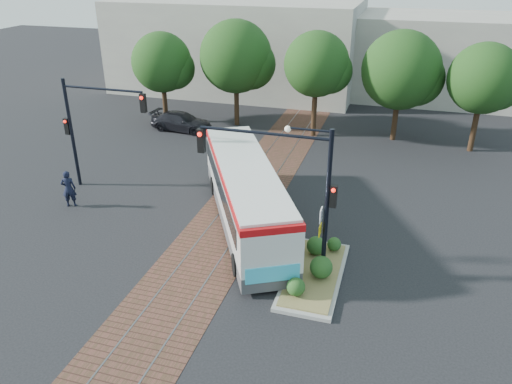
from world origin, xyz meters
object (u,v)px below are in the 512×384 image
at_px(city_bus, 246,191).
at_px(signal_pole_main, 296,178).
at_px(signal_pole_left, 88,120).
at_px(officer, 69,189).
at_px(parked_car, 181,121).
at_px(traffic_island, 315,269).

relative_size(city_bus, signal_pole_main, 1.87).
distance_m(city_bus, signal_pole_left, 9.57).
distance_m(officer, parked_car, 12.80).
distance_m(traffic_island, signal_pole_main, 3.95).
bearing_deg(officer, signal_pole_left, -113.80).
xyz_separation_m(city_bus, parked_car, (-8.78, 11.93, -1.04)).
bearing_deg(signal_pole_main, parked_car, 127.90).
relative_size(signal_pole_main, parked_car, 1.31).
xyz_separation_m(traffic_island, officer, (-13.19, 2.48, 0.65)).
height_order(signal_pole_left, parked_car, signal_pole_left).
xyz_separation_m(city_bus, officer, (-9.19, -0.86, -0.73)).
distance_m(city_bus, officer, 9.26).
height_order(signal_pole_main, parked_car, signal_pole_main).
relative_size(officer, parked_car, 0.43).
relative_size(signal_pole_left, officer, 3.07).
bearing_deg(officer, parked_car, -115.61).
bearing_deg(city_bus, traffic_island, -67.69).
height_order(city_bus, parked_car, city_bus).
bearing_deg(parked_car, officer, -177.81).
height_order(traffic_island, signal_pole_main, signal_pole_main).
height_order(traffic_island, parked_car, parked_car).
xyz_separation_m(city_bus, signal_pole_main, (3.04, -3.25, 2.45)).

